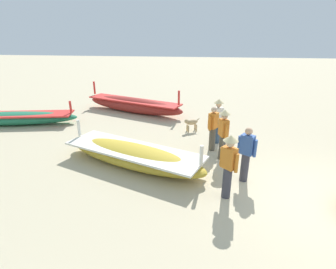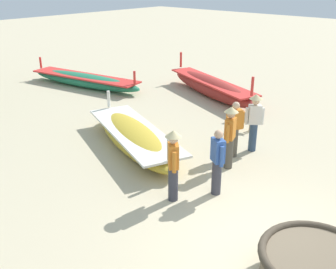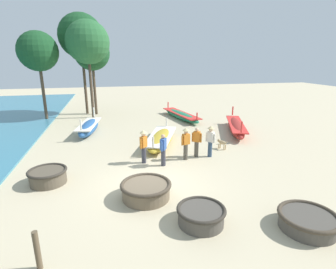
% 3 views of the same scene
% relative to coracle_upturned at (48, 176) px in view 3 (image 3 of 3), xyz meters
% --- Properties ---
extents(ground_plane, '(80.00, 80.00, 0.00)m').
position_rel_coracle_upturned_xyz_m(ground_plane, '(4.08, -1.07, -0.33)').
color(ground_plane, '#C6B793').
extents(coracle_upturned, '(1.55, 1.55, 0.61)m').
position_rel_coracle_upturned_xyz_m(coracle_upturned, '(0.00, 0.00, 0.00)').
color(coracle_upturned, brown).
rests_on(coracle_upturned, ground).
extents(coracle_front_right, '(1.77, 1.77, 0.52)m').
position_rel_coracle_upturned_xyz_m(coracle_front_right, '(8.25, -5.01, -0.05)').
color(coracle_front_right, '#4C473F').
rests_on(coracle_front_right, ground).
extents(coracle_front_left, '(1.89, 1.89, 0.61)m').
position_rel_coracle_upturned_xyz_m(coracle_front_left, '(3.77, -2.10, 0.00)').
color(coracle_front_left, brown).
rests_on(coracle_front_left, ground).
extents(coracle_far_right, '(1.55, 1.55, 0.55)m').
position_rel_coracle_upturned_xyz_m(coracle_far_right, '(5.21, -4.03, -0.03)').
color(coracle_far_right, '#4C473F').
rests_on(coracle_far_right, ground).
extents(long_boat_white_hull, '(1.65, 4.42, 1.43)m').
position_rel_coracle_upturned_xyz_m(long_boat_white_hull, '(1.21, 7.56, 0.08)').
color(long_boat_white_hull, '#285693').
rests_on(long_boat_white_hull, ground).
extents(long_boat_red_hull, '(2.82, 5.53, 1.38)m').
position_rel_coracle_upturned_xyz_m(long_boat_red_hull, '(11.20, 5.42, 0.06)').
color(long_boat_red_hull, maroon).
rests_on(long_boat_red_hull, ground).
extents(long_boat_ochre_hull, '(2.09, 6.01, 1.03)m').
position_rel_coracle_upturned_xyz_m(long_boat_ochre_hull, '(8.64, 10.46, -0.03)').
color(long_boat_ochre_hull, '#237551').
rests_on(long_boat_ochre_hull, ground).
extents(long_boat_green_hull, '(2.97, 4.99, 1.12)m').
position_rel_coracle_upturned_xyz_m(long_boat_green_hull, '(5.57, 4.04, -0.01)').
color(long_boat_green_hull, gold).
rests_on(long_boat_green_hull, ground).
extents(fisherman_crouching, '(0.39, 0.41, 1.67)m').
position_rel_coracle_upturned_xyz_m(fisherman_crouching, '(4.17, 1.31, 0.63)').
color(fisherman_crouching, '#383842').
rests_on(fisherman_crouching, ground).
extents(fisherman_standing_right, '(0.46, 0.37, 1.57)m').
position_rel_coracle_upturned_xyz_m(fisherman_standing_right, '(6.98, 1.58, 0.51)').
color(fisherman_standing_right, '#4C473D').
rests_on(fisherman_standing_right, ground).
extents(fisherman_standing_left, '(0.51, 0.36, 1.67)m').
position_rel_coracle_upturned_xyz_m(fisherman_standing_left, '(6.30, 1.28, 0.63)').
color(fisherman_standing_left, '#4C473D').
rests_on(fisherman_standing_left, ground).
extents(fisherman_by_coracle, '(0.39, 0.41, 1.67)m').
position_rel_coracle_upturned_xyz_m(fisherman_by_coracle, '(7.66, 1.38, 0.63)').
color(fisherman_by_coracle, '#2D425B').
rests_on(fisherman_by_coracle, ground).
extents(fisherman_with_hat, '(0.37, 0.46, 1.57)m').
position_rel_coracle_upturned_xyz_m(fisherman_with_hat, '(5.03, 0.76, 0.51)').
color(fisherman_with_hat, '#383842').
rests_on(fisherman_with_hat, ground).
extents(dog, '(0.42, 0.63, 0.55)m').
position_rel_coracle_upturned_xyz_m(dog, '(8.77, 2.38, 0.04)').
color(dog, tan).
rests_on(dog, ground).
extents(mooring_post_inland, '(0.14, 0.14, 1.06)m').
position_rel_coracle_upturned_xyz_m(mooring_post_inland, '(0.72, -4.89, 0.20)').
color(mooring_post_inland, brown).
rests_on(mooring_post_inland, ground).
extents(tree_left_mid, '(3.86, 3.86, 8.79)m').
position_rel_coracle_upturned_xyz_m(tree_left_mid, '(0.67, 14.57, 6.51)').
color(tree_left_mid, '#4C3D2D').
rests_on(tree_left_mid, ground).
extents(tree_tall_back, '(3.08, 3.08, 7.01)m').
position_rel_coracle_upturned_xyz_m(tree_tall_back, '(1.50, 14.09, 5.11)').
color(tree_tall_back, '#4C3D2D').
rests_on(tree_tall_back, ground).
extents(tree_leftmost, '(3.52, 3.52, 8.02)m').
position_rel_coracle_upturned_xyz_m(tree_leftmost, '(1.30, 12.59, 5.91)').
color(tree_leftmost, '#4C3D2D').
rests_on(tree_leftmost, ground).
extents(tree_rightmost, '(3.11, 3.11, 7.09)m').
position_rel_coracle_upturned_xyz_m(tree_rightmost, '(-2.50, 12.54, 5.17)').
color(tree_rightmost, '#4C3D2D').
rests_on(tree_rightmost, ground).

